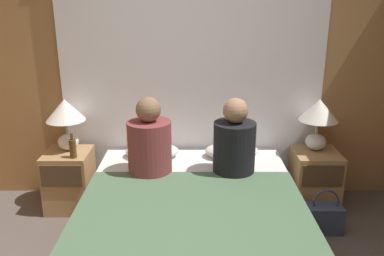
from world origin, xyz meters
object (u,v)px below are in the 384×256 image
(bed, at_px, (192,226))
(lamp_right, at_px, (318,116))
(nightstand_left, at_px, (70,180))
(person_left_in_bed, at_px, (150,143))
(pillow_right, at_px, (232,151))
(lamp_left, at_px, (66,116))
(pillow_left, at_px, (152,151))
(handbag_on_floor, at_px, (324,218))
(beer_bottle_on_left_stand, at_px, (73,148))
(nightstand_right, at_px, (314,180))
(person_right_in_bed, at_px, (234,143))

(bed, bearing_deg, lamp_right, 35.41)
(nightstand_left, xyz_separation_m, person_left_in_bed, (0.81, -0.32, 0.49))
(pillow_right, bearing_deg, bed, -115.09)
(nightstand_left, bearing_deg, lamp_right, 1.88)
(nightstand_left, height_order, lamp_left, lamp_left)
(nightstand_left, bearing_deg, pillow_left, 3.51)
(lamp_left, xyz_separation_m, lamp_right, (2.32, 0.00, 0.00))
(lamp_left, height_order, handbag_on_floor, lamp_left)
(pillow_right, relative_size, person_left_in_bed, 0.75)
(bed, distance_m, beer_bottle_on_left_stand, 1.30)
(nightstand_left, distance_m, lamp_left, 0.62)
(nightstand_right, relative_size, lamp_left, 1.15)
(bed, xyz_separation_m, pillow_left, (-0.37, 0.80, 0.31))
(pillow_right, distance_m, beer_bottle_on_left_stand, 1.45)
(lamp_right, height_order, pillow_left, lamp_right)
(lamp_left, bearing_deg, pillow_right, -1.04)
(beer_bottle_on_left_stand, distance_m, handbag_on_floor, 2.28)
(nightstand_left, xyz_separation_m, handbag_on_floor, (2.30, -0.43, -0.15))
(handbag_on_floor, bearing_deg, nightstand_left, 169.35)
(pillow_right, bearing_deg, beer_bottle_on_left_stand, -173.01)
(handbag_on_floor, bearing_deg, bed, -164.37)
(pillow_left, bearing_deg, person_left_in_bed, -87.04)
(nightstand_right, bearing_deg, lamp_left, 178.12)
(bed, bearing_deg, pillow_right, 64.91)
(lamp_right, distance_m, pillow_right, 0.86)
(nightstand_right, bearing_deg, lamp_right, 90.00)
(nightstand_right, xyz_separation_m, pillow_right, (-0.79, 0.05, 0.28))
(lamp_left, height_order, lamp_right, same)
(bed, bearing_deg, handbag_on_floor, 15.63)
(nightstand_left, xyz_separation_m, person_right_in_bed, (1.52, -0.32, 0.49))
(beer_bottle_on_left_stand, bearing_deg, handbag_on_floor, -7.89)
(nightstand_right, relative_size, lamp_right, 1.15)
(nightstand_right, xyz_separation_m, beer_bottle_on_left_stand, (-2.22, -0.13, 0.37))
(nightstand_left, relative_size, pillow_right, 1.12)
(person_right_in_bed, bearing_deg, nightstand_left, 167.93)
(lamp_left, bearing_deg, beer_bottle_on_left_stand, -63.80)
(nightstand_left, bearing_deg, nightstand_right, 0.00)
(lamp_right, xyz_separation_m, beer_bottle_on_left_stand, (-2.22, -0.20, -0.24))
(lamp_left, relative_size, pillow_right, 0.98)
(bed, bearing_deg, lamp_left, 144.59)
(person_left_in_bed, distance_m, beer_bottle_on_left_stand, 0.74)
(lamp_right, distance_m, person_right_in_bed, 0.91)
(nightstand_right, xyz_separation_m, person_right_in_bed, (-0.81, -0.32, 0.49))
(pillow_left, xyz_separation_m, handbag_on_floor, (1.51, -0.48, -0.43))
(nightstand_right, distance_m, beer_bottle_on_left_stand, 2.26)
(lamp_left, height_order, pillow_left, lamp_left)
(bed, relative_size, person_left_in_bed, 2.97)
(bed, bearing_deg, person_right_in_bed, 50.25)
(beer_bottle_on_left_stand, bearing_deg, bed, -30.38)
(lamp_left, relative_size, person_right_in_bed, 0.74)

